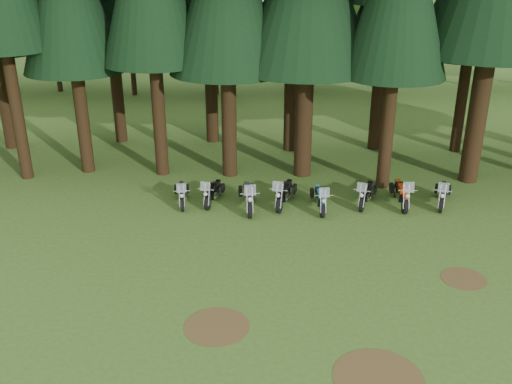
% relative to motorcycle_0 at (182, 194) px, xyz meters
% --- Properties ---
extents(ground, '(120.00, 120.00, 0.00)m').
position_rel_motorcycle_0_xyz_m(ground, '(4.96, -6.10, -0.42)').
color(ground, '#365821').
rests_on(ground, ground).
extents(decid_1, '(7.91, 7.69, 9.88)m').
position_rel_motorcycle_0_xyz_m(decid_1, '(-11.02, 19.67, 5.41)').
color(decid_1, '#301F10').
rests_on(decid_1, ground).
extents(decid_2, '(6.72, 6.53, 8.40)m').
position_rel_motorcycle_0_xyz_m(decid_2, '(-5.47, 18.68, 4.53)').
color(decid_2, '#301F10').
rests_on(decid_2, ground).
extents(decid_3, '(6.12, 5.95, 7.65)m').
position_rel_motorcycle_0_xyz_m(decid_3, '(0.25, 19.03, 4.09)').
color(decid_3, '#301F10').
rests_on(decid_3, ground).
extents(decid_4, '(5.93, 5.76, 7.41)m').
position_rel_motorcycle_0_xyz_m(decid_4, '(6.54, 20.23, 3.95)').
color(decid_4, '#301F10').
rests_on(decid_4, ground).
extents(decid_5, '(8.45, 8.21, 10.56)m').
position_rel_motorcycle_0_xyz_m(decid_5, '(13.26, 19.62, 5.81)').
color(decid_5, '#301F10').
rests_on(decid_5, ground).
extents(decid_6, '(7.06, 6.86, 8.82)m').
position_rel_motorcycle_0_xyz_m(decid_6, '(19.82, 20.91, 4.78)').
color(decid_6, '#301F10').
rests_on(decid_6, ground).
extents(dirt_patch_0, '(1.80, 1.80, 0.01)m').
position_rel_motorcycle_0_xyz_m(dirt_patch_0, '(1.96, -8.10, -0.42)').
color(dirt_patch_0, '#4C3D1E').
rests_on(dirt_patch_0, ground).
extents(dirt_patch_1, '(1.40, 1.40, 0.01)m').
position_rel_motorcycle_0_xyz_m(dirt_patch_1, '(9.46, -5.60, -0.42)').
color(dirt_patch_1, '#4C3D1E').
rests_on(dirt_patch_1, ground).
extents(dirt_patch_2, '(2.20, 2.20, 0.01)m').
position_rel_motorcycle_0_xyz_m(dirt_patch_2, '(5.96, -10.10, -0.42)').
color(dirt_patch_2, '#4C3D1E').
rests_on(dirt_patch_2, ground).
extents(motorcycle_0, '(0.53, 2.01, 1.26)m').
position_rel_motorcycle_0_xyz_m(motorcycle_0, '(0.00, 0.00, 0.00)').
color(motorcycle_0, black).
rests_on(motorcycle_0, ground).
extents(motorcycle_1, '(0.68, 2.02, 1.27)m').
position_rel_motorcycle_0_xyz_m(motorcycle_1, '(1.23, 0.14, 0.00)').
color(motorcycle_1, black).
rests_on(motorcycle_1, ground).
extents(motorcycle_2, '(0.53, 2.34, 1.47)m').
position_rel_motorcycle_0_xyz_m(motorcycle_2, '(2.66, -0.46, 0.07)').
color(motorcycle_2, black).
rests_on(motorcycle_2, ground).
extents(motorcycle_3, '(0.89, 2.23, 1.42)m').
position_rel_motorcycle_0_xyz_m(motorcycle_3, '(4.09, -0.06, 0.05)').
color(motorcycle_3, black).
rests_on(motorcycle_3, ground).
extents(motorcycle_4, '(0.40, 2.11, 1.33)m').
position_rel_motorcycle_0_xyz_m(motorcycle_4, '(5.48, -0.47, 0.02)').
color(motorcycle_4, black).
rests_on(motorcycle_4, ground).
extents(motorcycle_5, '(0.99, 2.02, 1.31)m').
position_rel_motorcycle_0_xyz_m(motorcycle_5, '(7.35, 0.01, 0.02)').
color(motorcycle_5, black).
rests_on(motorcycle_5, ground).
extents(motorcycle_6, '(0.43, 2.26, 1.42)m').
position_rel_motorcycle_0_xyz_m(motorcycle_6, '(8.74, -0.05, 0.05)').
color(motorcycle_6, black).
rests_on(motorcycle_6, ground).
extents(motorcycle_7, '(0.92, 2.09, 1.34)m').
position_rel_motorcycle_0_xyz_m(motorcycle_7, '(10.38, -0.02, 0.03)').
color(motorcycle_7, black).
rests_on(motorcycle_7, ground).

